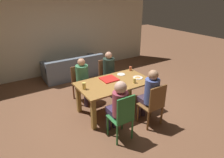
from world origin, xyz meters
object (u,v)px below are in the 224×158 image
Objects in this scene: chair_2 at (123,116)px; drinking_glass_0 at (130,69)px; chair_3 at (81,82)px; drinking_glass_2 at (134,81)px; drinking_glass_1 at (84,86)px; pizza_box_0 at (109,79)px; person_3 at (83,77)px; plate_0 at (121,74)px; person_0 at (150,93)px; plate_1 at (138,78)px; person_1 at (110,70)px; couch at (73,69)px; chair_1 at (107,75)px; dining_table at (114,87)px; chair_0 at (154,104)px; person_2 at (118,105)px.

chair_2 is 9.13× the size of drinking_glass_0.
drinking_glass_2 is at bearing -56.67° from chair_3.
pizza_box_0 is at bearing 11.19° from drinking_glass_1.
person_3 is 5.76× the size of plate_0.
person_0 is 1.05m from pizza_box_0.
plate_1 is at bearing -59.51° from plate_0.
pizza_box_0 is at bearing -122.87° from person_1.
person_0 is at bearing -82.53° from couch.
person_0 is 8.49× the size of drinking_glass_1.
couch is (-0.66, 2.57, -0.49)m from plate_1.
plate_0 is 0.85× the size of plate_1.
pizza_box_0 is 0.42m from plate_0.
person_1 is at bearing -90.00° from chair_1.
drinking_glass_1 is (-1.11, -0.23, 0.07)m from plate_0.
plate_0 is (0.01, -0.66, 0.24)m from chair_1.
person_3 is at bearing -102.26° from couch.
drinking_glass_1 reaches higher than dining_table.
chair_0 reaches higher than plate_0.
pizza_box_0 is at bearing 155.29° from plate_1.
drinking_glass_0 is (0.77, 0.19, 0.04)m from pizza_box_0.
chair_2 is at bearing -177.84° from chair_0.
person_3 is at bearing 90.00° from chair_2.
drinking_glass_0 is at bearing 73.61° from plate_1.
drinking_glass_1 is at bearing -167.38° from drinking_glass_0.
dining_table is at bearing 170.09° from plate_1.
drinking_glass_1 is at bearing 142.73° from person_0.
person_0 is at bearing -63.00° from person_3.
plate_1 is 2.20× the size of drinking_glass_2.
person_3 is (-0.43, 0.77, 0.05)m from dining_table.
chair_1 is at bearing 39.15° from drinking_glass_1.
person_2 reaches higher than plate_0.
chair_0 reaches higher than chair_3.
person_3 reaches higher than chair_3.
drinking_glass_0 is 2.30m from couch.
person_2 reaches higher than drinking_glass_2.
chair_0 is at bearing -64.94° from person_3.
drinking_glass_0 is at bearing -56.07° from chair_1.
person_2 reaches higher than person_1.
couch is at bearing 90.85° from pizza_box_0.
drinking_glass_0 is (1.17, 1.18, 0.09)m from person_2.
person_1 reaches higher than plate_1.
person_3 is 0.60× the size of couch.
chair_0 is 1.73m from person_1.
person_3 is 7.87× the size of drinking_glass_1.
chair_2 is at bearing -109.33° from pizza_box_0.
person_3 is at bearing -90.00° from chair_3.
chair_3 is 1.07m from plate_0.
chair_0 is 0.50× the size of couch.
chair_0 is 1.39m from drinking_glass_0.
chair_1 reaches higher than couch.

